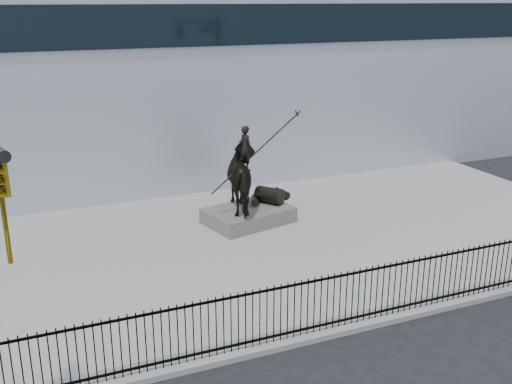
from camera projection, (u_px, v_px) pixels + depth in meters
name	position (u px, v px, depth m)	size (l,w,h in m)	color
ground	(312.00, 372.00, 13.44)	(120.00, 120.00, 0.00)	black
plaza	(211.00, 253.00, 19.54)	(30.00, 12.00, 0.15)	gray
building	(123.00, 73.00, 29.56)	(44.00, 14.00, 9.00)	silver
picket_fence	(288.00, 311.00, 14.25)	(22.10, 0.10, 1.50)	black
statue_plinth	(248.00, 215.00, 21.91)	(2.97, 2.04, 0.56)	#595551
equestrian_statue	(249.00, 177.00, 21.50)	(3.72, 2.75, 3.23)	black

